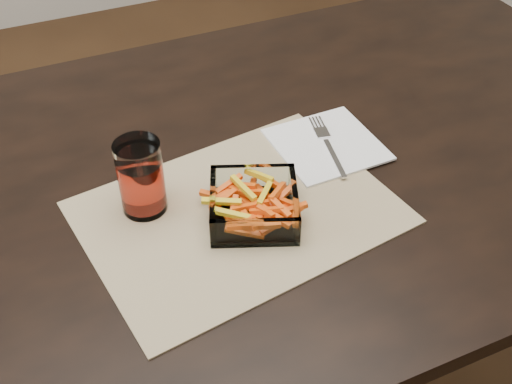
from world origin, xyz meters
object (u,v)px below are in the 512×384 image
Objects in this scene: dining_table at (244,203)px; fork at (327,143)px; tumbler at (141,179)px; glass_bowl at (254,207)px.

dining_table is 9.33× the size of fork.
tumbler is 0.69× the size of fork.
glass_bowl reaches higher than fork.
glass_bowl reaches higher than dining_table.
dining_table is 9.71× the size of glass_bowl.
dining_table is at bearing 73.54° from glass_bowl.
dining_table is 0.23m from tumbler.
glass_bowl is at bearing -137.78° from fork.
tumbler reaches higher than dining_table.
glass_bowl is 0.96× the size of fork.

